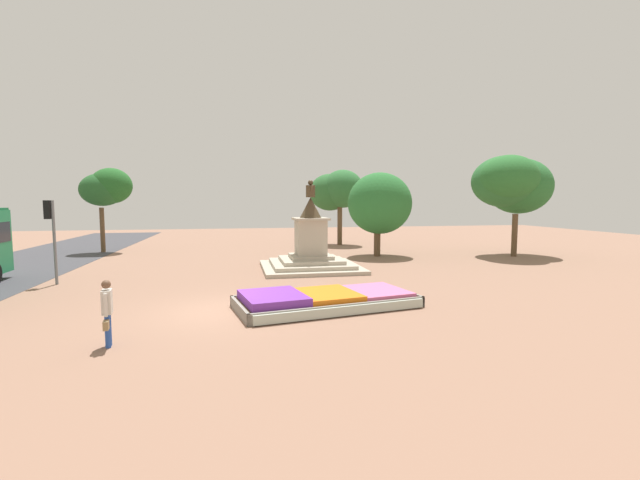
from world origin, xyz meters
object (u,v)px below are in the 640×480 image
(pedestrian_with_handbag, at_px, (107,310))
(statue_monument, at_px, (311,251))
(flower_planter, at_px, (324,300))
(traffic_light_mid_block, at_px, (51,226))

(pedestrian_with_handbag, bearing_deg, statue_monument, 57.48)
(flower_planter, height_order, traffic_light_mid_block, traffic_light_mid_block)
(flower_planter, bearing_deg, pedestrian_with_handbag, -154.97)
(flower_planter, xyz_separation_m, statue_monument, (1.00, 8.26, 0.71))
(flower_planter, height_order, statue_monument, statue_monument)
(flower_planter, distance_m, pedestrian_with_handbag, 6.73)
(traffic_light_mid_block, bearing_deg, pedestrian_with_handbag, -62.95)
(traffic_light_mid_block, relative_size, pedestrian_with_handbag, 2.17)
(pedestrian_with_handbag, bearing_deg, traffic_light_mid_block, 117.05)
(statue_monument, bearing_deg, flower_planter, -96.93)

